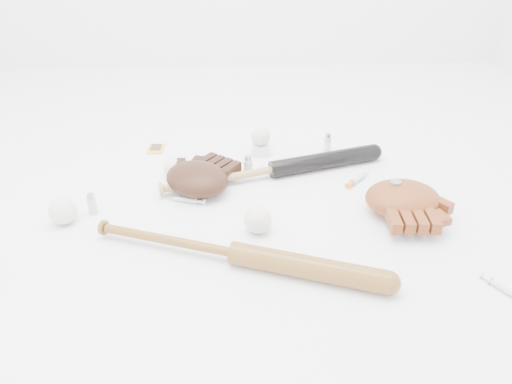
{
  "coord_description": "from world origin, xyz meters",
  "views": [
    {
      "loc": [
        -0.03,
        -1.31,
        0.87
      ],
      "look_at": [
        0.04,
        0.01,
        0.06
      ],
      "focal_mm": 35.0,
      "sensor_mm": 36.0,
      "label": 1
    }
  ],
  "objects_px": {
    "bat_wood": "(235,253)",
    "bat_dark": "(274,169)",
    "glove_dark": "(197,178)",
    "pedestal": "(261,149)"
  },
  "relations": [
    {
      "from": "bat_wood",
      "to": "bat_dark",
      "type": "bearing_deg",
      "value": 92.74
    },
    {
      "from": "glove_dark",
      "to": "pedestal",
      "type": "relative_size",
      "value": 3.92
    },
    {
      "from": "glove_dark",
      "to": "pedestal",
      "type": "xyz_separation_m",
      "value": [
        0.23,
        0.26,
        -0.03
      ]
    },
    {
      "from": "bat_dark",
      "to": "bat_wood",
      "type": "relative_size",
      "value": 0.98
    },
    {
      "from": "bat_dark",
      "to": "glove_dark",
      "type": "height_order",
      "value": "glove_dark"
    },
    {
      "from": "bat_dark",
      "to": "bat_wood",
      "type": "distance_m",
      "value": 0.48
    },
    {
      "from": "glove_dark",
      "to": "bat_wood",
      "type": "bearing_deg",
      "value": -34.6
    },
    {
      "from": "glove_dark",
      "to": "pedestal",
      "type": "height_order",
      "value": "glove_dark"
    },
    {
      "from": "bat_wood",
      "to": "pedestal",
      "type": "bearing_deg",
      "value": 100.45
    },
    {
      "from": "bat_dark",
      "to": "glove_dark",
      "type": "xyz_separation_m",
      "value": [
        -0.26,
        -0.08,
        0.02
      ]
    }
  ]
}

